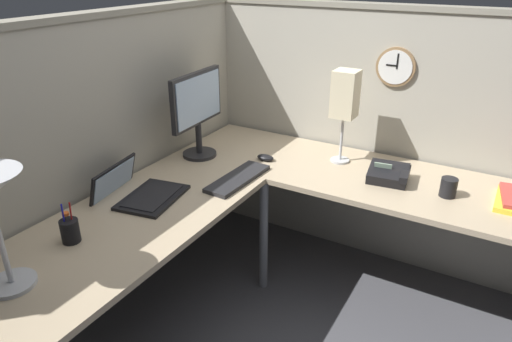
% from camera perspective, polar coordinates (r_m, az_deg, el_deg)
% --- Properties ---
extents(ground_plane, '(6.80, 6.80, 0.00)m').
position_cam_1_polar(ground_plane, '(2.71, 2.28, -16.89)').
color(ground_plane, '#47474C').
extents(cubicle_wall_back, '(2.57, 0.12, 1.58)m').
position_cam_1_polar(cubicle_wall_back, '(2.50, -19.44, -0.38)').
color(cubicle_wall_back, '#A8A393').
rests_on(cubicle_wall_back, ground).
extents(cubicle_wall_right, '(0.12, 2.37, 1.58)m').
position_cam_1_polar(cubicle_wall_right, '(2.93, 15.20, 3.81)').
color(cubicle_wall_right, '#A8A393').
rests_on(cubicle_wall_right, ground).
extents(desk, '(2.35, 2.15, 0.73)m').
position_cam_1_polar(desk, '(2.20, 1.88, -7.17)').
color(desk, tan).
rests_on(desk, ground).
extents(monitor, '(0.46, 0.20, 0.50)m').
position_cam_1_polar(monitor, '(2.67, -7.29, 7.73)').
color(monitor, '#232326').
rests_on(monitor, desk).
extents(laptop, '(0.40, 0.43, 0.22)m').
position_cam_1_polar(laptop, '(2.35, -14.75, -2.45)').
color(laptop, black).
rests_on(laptop, desk).
extents(keyboard, '(0.44, 0.16, 0.02)m').
position_cam_1_polar(keyboard, '(2.44, -2.26, -0.93)').
color(keyboard, '#232326').
rests_on(keyboard, desk).
extents(computer_mouse, '(0.06, 0.10, 0.03)m').
position_cam_1_polar(computer_mouse, '(2.68, 1.18, 1.68)').
color(computer_mouse, black).
rests_on(computer_mouse, desk).
extents(pen_cup, '(0.08, 0.08, 0.18)m').
position_cam_1_polar(pen_cup, '(2.05, -22.11, -6.86)').
color(pen_cup, black).
rests_on(pen_cup, desk).
extents(office_phone, '(0.21, 0.23, 0.11)m').
position_cam_1_polar(office_phone, '(2.52, 16.26, -0.44)').
color(office_phone, black).
rests_on(office_phone, desk).
extents(desk_lamp_paper, '(0.13, 0.13, 0.53)m').
position_cam_1_polar(desk_lamp_paper, '(2.59, 11.00, 9.02)').
color(desk_lamp_paper, '#B7BABF').
rests_on(desk_lamp_paper, desk).
extents(coffee_mug, '(0.08, 0.08, 0.10)m').
position_cam_1_polar(coffee_mug, '(2.45, 22.79, -1.89)').
color(coffee_mug, black).
rests_on(coffee_mug, desk).
extents(wall_clock, '(0.04, 0.22, 0.22)m').
position_cam_1_polar(wall_clock, '(2.74, 16.98, 12.27)').
color(wall_clock, olive).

